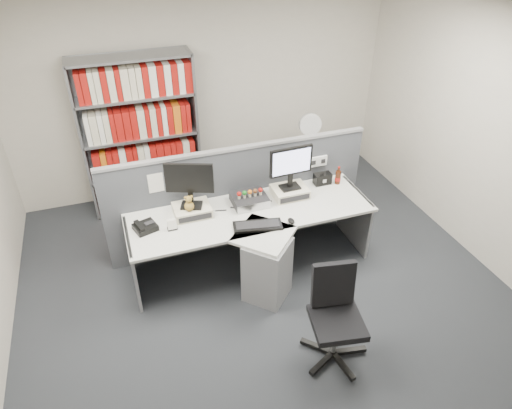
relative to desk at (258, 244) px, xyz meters
name	(u,v)px	position (x,y,z in m)	size (l,w,h in m)	color
ground	(277,314)	(0.00, -0.60, -0.46)	(5.50, 5.50, 0.00)	#2F3237
room_shell	(283,157)	(0.00, -0.60, 1.33)	(5.04, 5.54, 2.72)	beige
partition	(239,196)	(0.00, 0.65, 0.19)	(3.00, 0.08, 1.27)	#494C53
desk	(258,244)	(0.00, 0.00, 0.00)	(2.60, 1.20, 0.72)	silver
monitor_riser_left	(192,210)	(-0.59, 0.38, 0.31)	(0.38, 0.31, 0.10)	beige
monitor_riser_right	(290,192)	(0.51, 0.38, 0.31)	(0.38, 0.31, 0.10)	beige
monitor_left	(189,182)	(-0.59, 0.38, 0.66)	(0.47, 0.22, 0.50)	black
monitor_right	(291,164)	(0.51, 0.38, 0.66)	(0.48, 0.16, 0.49)	black
desktop_pc	(249,200)	(0.04, 0.38, 0.31)	(0.37, 0.33, 0.10)	black
figurines	(250,193)	(0.04, 0.36, 0.41)	(0.29, 0.05, 0.09)	beige
keyboard	(258,226)	(-0.02, -0.05, 0.28)	(0.52, 0.28, 0.03)	black
mouse	(291,221)	(0.33, -0.09, 0.28)	(0.06, 0.10, 0.04)	black
desk_phone	(145,227)	(-1.10, 0.27, 0.30)	(0.26, 0.25, 0.09)	black
desk_calendar	(172,225)	(-0.84, 0.19, 0.31)	(0.10, 0.07, 0.12)	black
plush_toy	(189,204)	(-0.63, 0.32, 0.44)	(0.10, 0.10, 0.17)	olive
speaker	(322,179)	(0.96, 0.49, 0.33)	(0.20, 0.11, 0.13)	black
cola_bottle	(338,177)	(1.13, 0.44, 0.34)	(0.07, 0.07, 0.22)	#3F190A
shelving_unit	(141,138)	(-0.90, 1.85, 0.52)	(1.41, 0.40, 2.00)	gray
filing_cabinet	(307,171)	(1.20, 1.40, -0.11)	(0.45, 0.61, 0.70)	gray
desk_fan	(310,127)	(1.20, 1.40, 0.55)	(0.29, 0.17, 0.49)	white
office_chair	(335,313)	(0.31, -1.15, 0.03)	(0.60, 0.60, 0.92)	silver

